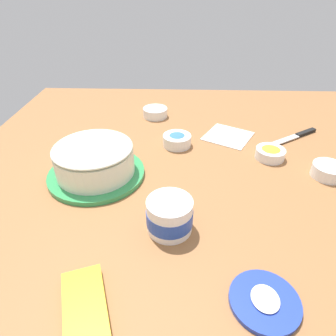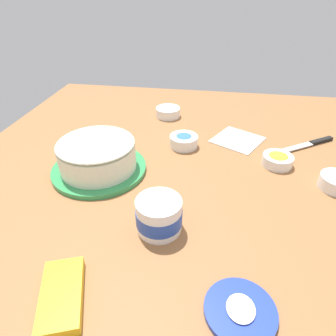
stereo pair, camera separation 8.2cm
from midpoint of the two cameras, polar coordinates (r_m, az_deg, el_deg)
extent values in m
plane|color=#936038|center=(0.84, 4.86, -2.35)|extent=(1.54, 1.54, 0.00)
cylinder|color=#339351|center=(0.88, -16.37, -1.14)|extent=(0.28, 0.28, 0.01)
cylinder|color=brown|center=(0.86, -16.77, 0.90)|extent=(0.20, 0.20, 0.06)
cylinder|color=white|center=(0.86, -16.82, 1.18)|extent=(0.22, 0.22, 0.07)
ellipsoid|color=white|center=(0.84, -17.30, 3.70)|extent=(0.22, 0.22, 0.03)
cylinder|color=white|center=(0.66, -3.29, -9.38)|extent=(0.10, 0.10, 0.08)
cylinder|color=#2347B2|center=(0.66, -3.27, -9.63)|extent=(0.11, 0.11, 0.04)
cylinder|color=white|center=(0.64, -3.39, -7.12)|extent=(0.09, 0.09, 0.01)
cylinder|color=#233DAD|center=(0.59, 14.25, -24.13)|extent=(0.13, 0.13, 0.01)
ellipsoid|color=white|center=(0.58, 14.37, -23.71)|extent=(0.06, 0.05, 0.01)
cube|color=silver|center=(1.08, 19.66, 5.01)|extent=(0.10, 0.13, 0.00)
cube|color=black|center=(1.17, 23.52, 6.31)|extent=(0.07, 0.09, 0.01)
cylinder|color=white|center=(0.94, 26.69, -0.59)|extent=(0.09, 0.09, 0.04)
cylinder|color=pink|center=(0.94, 26.67, -0.65)|extent=(0.08, 0.08, 0.01)
ellipsoid|color=pink|center=(0.93, 26.78, -0.29)|extent=(0.06, 0.06, 0.02)
cylinder|color=white|center=(1.21, -4.48, 10.73)|extent=(0.10, 0.10, 0.04)
cylinder|color=orange|center=(1.21, -4.48, 10.67)|extent=(0.08, 0.08, 0.01)
ellipsoid|color=orange|center=(1.21, -4.50, 10.97)|extent=(0.07, 0.07, 0.02)
cylinder|color=white|center=(0.96, 17.07, 2.63)|extent=(0.09, 0.09, 0.03)
cylinder|color=yellow|center=(0.96, 17.12, 2.90)|extent=(0.08, 0.08, 0.01)
ellipsoid|color=yellow|center=(0.96, 17.19, 3.26)|extent=(0.06, 0.06, 0.02)
cylinder|color=white|center=(0.99, -0.61, 5.35)|extent=(0.10, 0.10, 0.04)
cylinder|color=blue|center=(0.99, -0.61, 5.68)|extent=(0.08, 0.08, 0.01)
ellipsoid|color=blue|center=(0.98, -0.61, 6.04)|extent=(0.07, 0.07, 0.02)
cube|color=yellow|center=(0.59, -20.20, -24.22)|extent=(0.16, 0.12, 0.02)
cube|color=white|center=(1.07, 9.51, 6.19)|extent=(0.20, 0.20, 0.01)
camera|label=1|loc=(0.04, -92.86, -1.92)|focal=31.17mm
camera|label=2|loc=(0.04, 87.14, 1.92)|focal=31.17mm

